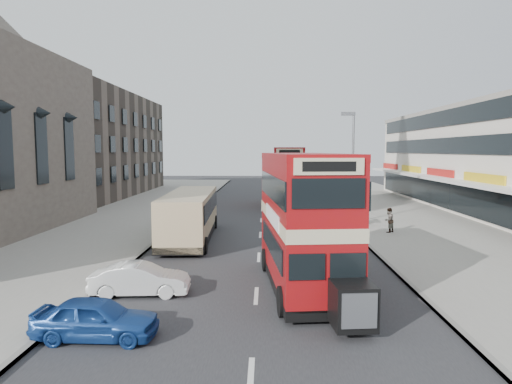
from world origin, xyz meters
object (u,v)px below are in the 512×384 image
(cyclist, at_px, (318,209))
(car_right_b, at_px, (329,212))
(pedestrian_far, at_px, (351,196))
(bus_main, at_px, (304,220))
(coach, at_px, (190,214))
(pedestrian_near, at_px, (389,220))
(car_right_a, at_px, (331,217))
(street_lamp, at_px, (352,159))
(car_left_near, at_px, (96,318))
(car_left_front, at_px, (140,279))
(bus_second, at_px, (290,177))
(car_right_c, at_px, (309,196))

(cyclist, bearing_deg, car_right_b, -49.69)
(pedestrian_far, distance_m, cyclist, 9.18)
(bus_main, height_order, coach, bus_main)
(pedestrian_near, xyz_separation_m, cyclist, (-3.74, 6.83, -0.21))
(car_right_a, relative_size, pedestrian_near, 2.78)
(bus_main, height_order, pedestrian_far, bus_main)
(bus_main, relative_size, coach, 0.92)
(street_lamp, distance_m, pedestrian_far, 12.13)
(car_left_near, bearing_deg, car_left_front, -0.93)
(street_lamp, relative_size, cyclist, 3.74)
(car_left_front, bearing_deg, bus_second, -18.45)
(pedestrian_near, bearing_deg, pedestrian_far, -132.60)
(bus_main, xyz_separation_m, car_left_front, (-6.18, -1.01, -2.09))
(car_right_b, bearing_deg, bus_second, -167.64)
(car_right_c, relative_size, pedestrian_far, 2.18)
(car_left_front, relative_size, car_right_a, 0.82)
(bus_main, distance_m, pedestrian_near, 13.09)
(car_right_b, bearing_deg, pedestrian_near, 21.52)
(street_lamp, bearing_deg, cyclist, 122.79)
(street_lamp, height_order, pedestrian_far, street_lamp)
(street_lamp, relative_size, pedestrian_far, 5.07)
(bus_second, xyz_separation_m, pedestrian_near, (5.58, -14.46, -1.94))
(street_lamp, xyz_separation_m, car_right_a, (-1.55, -0.64, -4.14))
(car_right_a, bearing_deg, car_right_b, 176.66)
(street_lamp, relative_size, bus_second, 0.81)
(bus_main, xyz_separation_m, bus_second, (0.83, 25.74, 0.19))
(bus_second, height_order, car_left_near, bus_second)
(car_right_a, distance_m, pedestrian_near, 4.50)
(coach, height_order, pedestrian_near, coach)
(car_left_front, relative_size, pedestrian_near, 2.28)
(bus_second, xyz_separation_m, car_left_near, (-7.19, -30.65, -2.28))
(street_lamp, height_order, car_left_front, street_lamp)
(car_right_c, xyz_separation_m, cyclist, (-0.45, -11.79, 0.14))
(car_right_a, xyz_separation_m, car_right_c, (-0.01, 15.56, -0.05))
(street_lamp, bearing_deg, coach, -152.67)
(cyclist, bearing_deg, car_right_c, 83.98)
(bus_main, xyz_separation_m, cyclist, (2.68, 18.11, -1.96))
(car_left_front, xyz_separation_m, pedestrian_near, (12.60, 12.29, 0.35))
(bus_main, height_order, car_right_c, bus_main)
(car_left_front, bearing_deg, bus_main, -84.51)
(bus_second, height_order, car_right_a, bus_second)
(coach, bearing_deg, car_right_b, 37.37)
(street_lamp, height_order, car_right_b, street_lamp)
(car_right_c, xyz_separation_m, pedestrian_near, (3.29, -18.63, 0.35))
(coach, xyz_separation_m, car_right_c, (9.20, 20.47, -0.98))
(bus_second, bearing_deg, car_right_b, 110.65)
(car_left_near, xyz_separation_m, pedestrian_near, (12.77, 16.18, 0.34))
(coach, xyz_separation_m, car_left_front, (-0.11, -10.44, -0.97))
(cyclist, bearing_deg, pedestrian_far, 59.30)
(street_lamp, distance_m, bus_main, 15.85)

